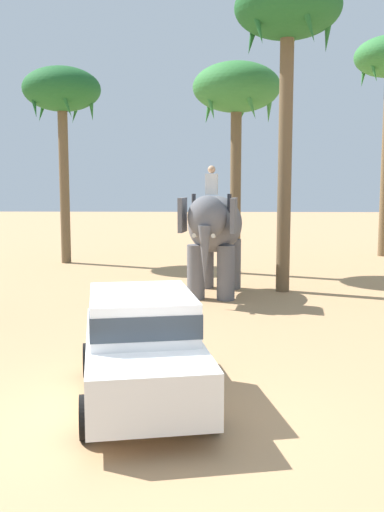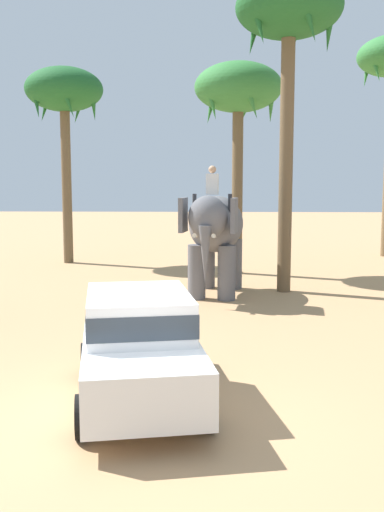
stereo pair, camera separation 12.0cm
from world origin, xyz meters
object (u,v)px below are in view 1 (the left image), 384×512
(car_sedan_foreground, at_px, (142,342))
(palm_tree_leaning_seaward, at_px, (62,95))
(palm_tree_near_hut, at_px, (288,19))
(elephant_with_mahout, at_px, (214,230))
(palm_tree_far_back, at_px, (236,93))

(car_sedan_foreground, distance_m, palm_tree_leaning_seaward, 17.51)
(palm_tree_near_hut, bearing_deg, car_sedan_foreground, -109.65)
(car_sedan_foreground, relative_size, elephant_with_mahout, 1.09)
(palm_tree_far_back, bearing_deg, car_sedan_foreground, -98.68)
(car_sedan_foreground, relative_size, palm_tree_leaning_seaward, 0.54)
(elephant_with_mahout, bearing_deg, palm_tree_near_hut, 18.08)
(palm_tree_leaning_seaward, bearing_deg, palm_tree_far_back, -20.18)
(car_sedan_foreground, distance_m, palm_tree_far_back, 14.35)
(car_sedan_foreground, bearing_deg, elephant_with_mahout, 82.25)
(car_sedan_foreground, xyz_separation_m, palm_tree_near_hut, (3.34, 9.34, 7.30))
(car_sedan_foreground, bearing_deg, palm_tree_leaning_seaward, 108.03)
(elephant_with_mahout, distance_m, palm_tree_far_back, 6.44)
(palm_tree_near_hut, height_order, palm_tree_leaning_seaward, palm_tree_near_hut)
(elephant_with_mahout, bearing_deg, palm_tree_leaning_seaward, 131.87)
(palm_tree_far_back, xyz_separation_m, palm_tree_leaning_seaward, (-7.07, 2.60, 0.35))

